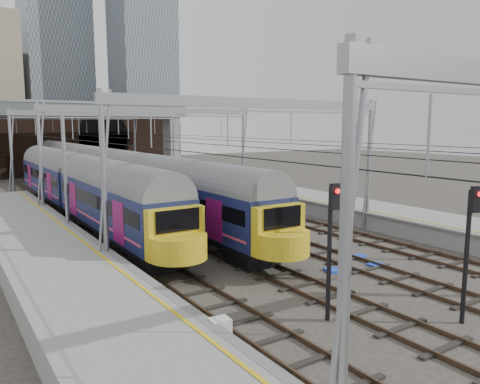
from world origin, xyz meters
TOP-DOWN VIEW (x-y plane):
  - ground at (0.00, 0.00)m, footprint 160.00×160.00m
  - platform_left at (-10.18, 2.50)m, footprint 4.32×55.00m
  - tracks at (0.00, 15.00)m, footprint 14.40×80.00m
  - overhead_line at (0.00, 21.49)m, footprint 16.80×80.00m
  - retaining_wall at (1.40, 51.93)m, footprint 28.00×2.75m
  - overbridge at (0.00, 46.00)m, footprint 28.00×3.00m
  - city_skyline at (2.73, 70.48)m, footprint 37.50×27.50m
  - train_main at (-2.00, 34.04)m, footprint 2.63×60.88m
  - train_second at (-6.00, 20.72)m, footprint 2.64×30.54m
  - signal_near_left at (-3.48, -0.83)m, footprint 0.35×0.46m
  - signal_near_centre at (0.08, -3.46)m, footprint 0.36×0.46m
  - relay_cabinet at (-7.80, -0.95)m, footprint 0.60×0.52m
  - equip_cover_a at (2.74, 2.53)m, footprint 0.75×0.53m
  - equip_cover_b at (0.53, 2.91)m, footprint 1.09×0.90m
  - equip_cover_c at (3.13, 3.92)m, footprint 0.86×0.71m

SIDE VIEW (x-z plane):
  - ground at x=0.00m, z-range 0.00..0.00m
  - tracks at x=0.00m, z-range -0.09..0.13m
  - equip_cover_c at x=3.13m, z-range 0.00..0.09m
  - equip_cover_a at x=2.74m, z-range 0.00..0.09m
  - equip_cover_b at x=0.53m, z-range 0.00..0.11m
  - platform_left at x=-10.18m, z-range -0.01..1.11m
  - relay_cabinet at x=-7.80m, z-range 0.00..1.13m
  - train_main at x=-2.00m, z-range 0.09..4.68m
  - train_second at x=-6.00m, z-range 0.09..4.68m
  - signal_near_centre at x=0.08m, z-range 0.62..5.22m
  - signal_near_left at x=-3.48m, z-range 0.63..5.28m
  - retaining_wall at x=1.40m, z-range -0.17..8.83m
  - overhead_line at x=0.00m, z-range 2.57..10.57m
  - overbridge at x=0.00m, z-range 2.64..11.89m
  - city_skyline at x=2.73m, z-range -12.91..47.09m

